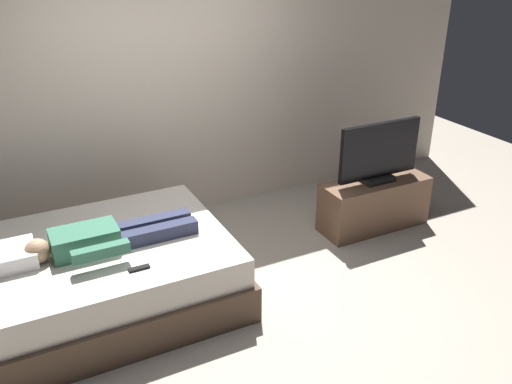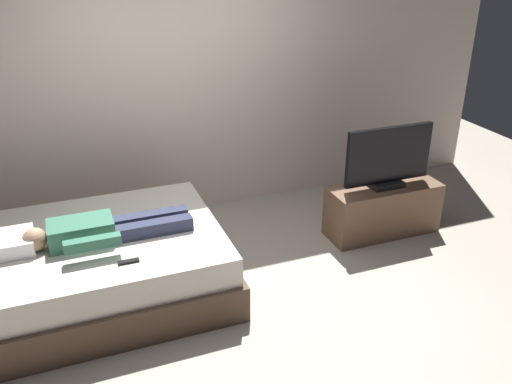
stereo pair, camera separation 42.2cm
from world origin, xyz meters
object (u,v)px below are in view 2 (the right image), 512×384
bed (100,266)px  tv (388,158)px  person (99,231)px  tv_stand (383,209)px  remote (129,262)px

bed → tv: (2.69, 0.06, 0.52)m
tv → bed: bearing=-178.8°
bed → person: bearing=-69.8°
person → tv_stand: (2.66, 0.14, -0.37)m
bed → person: person is taller
person → tv: 2.67m
person → tv: tv is taller
remote → tv_stand: (2.51, 0.54, -0.30)m
person → remote: person is taller
tv → remote: bearing=-167.8°
remote → tv: size_ratio=0.17×
tv_stand → bed: bearing=-178.8°
person → tv_stand: 2.69m
bed → tv: bearing=1.2°
tv_stand → tv: bearing=0.0°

